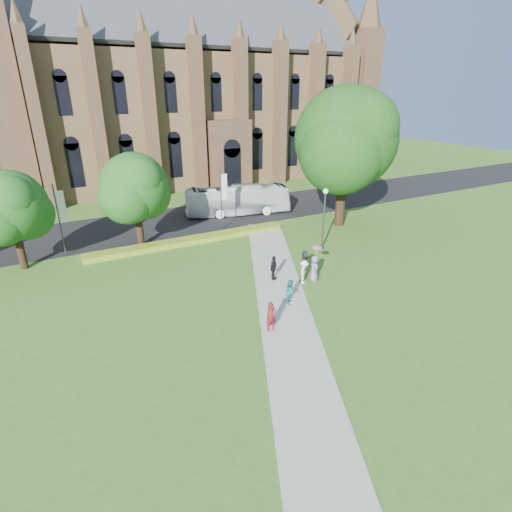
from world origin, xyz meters
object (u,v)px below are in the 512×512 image
large_tree (346,139)px  tour_coach (238,200)px  pedestrian_0 (271,317)px  streetlamp (324,212)px

large_tree → tour_coach: size_ratio=1.18×
large_tree → pedestrian_0: bearing=-139.7°
large_tree → streetlamp: bearing=-140.7°
streetlamp → pedestrian_0: (-10.22, -8.84, -2.38)m
pedestrian_0 → large_tree: bearing=39.6°
streetlamp → tour_coach: (-1.89, 12.63, -1.71)m
streetlamp → tour_coach: 12.89m
pedestrian_0 → tour_coach: bearing=68.1°
tour_coach → streetlamp: bearing=-158.2°
streetlamp → large_tree: bearing=39.3°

